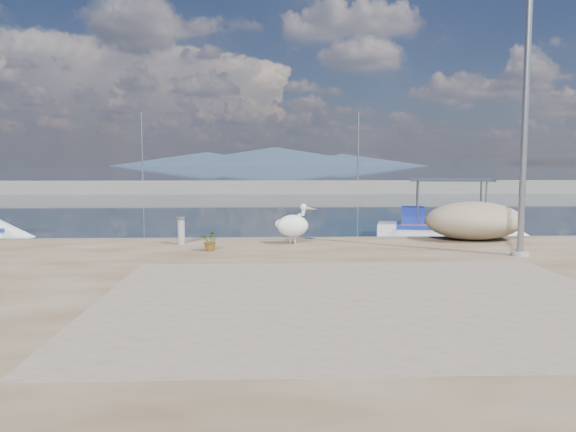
# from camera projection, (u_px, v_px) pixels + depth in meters

# --- Properties ---
(ground) EXTENTS (1400.00, 1400.00, 0.00)m
(ground) POSITION_uv_depth(u_px,v_px,m) (295.00, 289.00, 12.60)
(ground) COLOR #162635
(ground) RESTS_ON ground
(quay) EXTENTS (44.00, 22.00, 0.50)m
(quay) POSITION_uv_depth(u_px,v_px,m) (321.00, 382.00, 6.60)
(quay) COLOR brown
(quay) RESTS_ON ground
(quay_patch) EXTENTS (9.00, 7.00, 0.01)m
(quay_patch) POSITION_uv_depth(u_px,v_px,m) (362.00, 299.00, 9.60)
(quay_patch) COLOR gray
(quay_patch) RESTS_ON quay
(breakwater) EXTENTS (120.00, 2.20, 7.50)m
(breakwater) POSITION_uv_depth(u_px,v_px,m) (273.00, 187.00, 52.33)
(breakwater) COLOR gray
(breakwater) RESTS_ON ground
(mountains) EXTENTS (370.00, 280.00, 22.00)m
(mountains) POSITION_uv_depth(u_px,v_px,m) (270.00, 158.00, 658.52)
(mountains) COLOR #28384C
(mountains) RESTS_ON ground
(boat_right) EXTENTS (5.70, 3.02, 2.61)m
(boat_right) POSITION_uv_depth(u_px,v_px,m) (448.00, 233.00, 21.20)
(boat_right) COLOR white
(boat_right) RESTS_ON ground
(pelican) EXTENTS (1.23, 0.83, 1.17)m
(pelican) POSITION_uv_depth(u_px,v_px,m) (293.00, 225.00, 16.14)
(pelican) COLOR tan
(pelican) RESTS_ON quay
(lamp_post) EXTENTS (0.44, 0.96, 7.00)m
(lamp_post) POSITION_uv_depth(u_px,v_px,m) (524.00, 124.00, 13.88)
(lamp_post) COLOR gray
(lamp_post) RESTS_ON quay
(bollard_near) EXTENTS (0.26, 0.26, 0.80)m
(bollard_near) POSITION_uv_depth(u_px,v_px,m) (181.00, 229.00, 16.12)
(bollard_near) COLOR gray
(bollard_near) RESTS_ON quay
(potted_plant) EXTENTS (0.61, 0.58, 0.54)m
(potted_plant) POSITION_uv_depth(u_px,v_px,m) (211.00, 241.00, 14.90)
(potted_plant) COLOR #33722D
(potted_plant) RESTS_ON quay
(net_pile_c) EXTENTS (2.96, 2.11, 1.16)m
(net_pile_c) POSITION_uv_depth(u_px,v_px,m) (474.00, 221.00, 17.07)
(net_pile_c) COLOR tan
(net_pile_c) RESTS_ON quay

